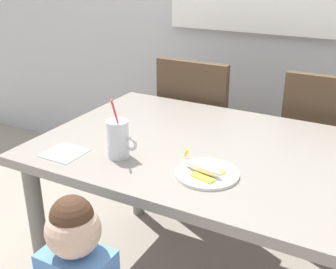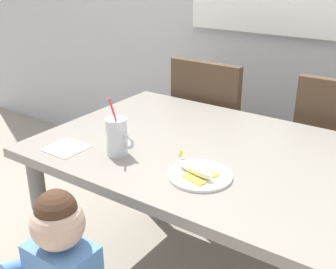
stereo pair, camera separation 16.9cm
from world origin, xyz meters
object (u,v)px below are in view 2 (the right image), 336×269
Objects in this scene: dining_chair_left at (213,128)px; paper_napkin at (66,148)px; snack_plate at (200,176)px; peeled_banana at (196,169)px; dining_table at (207,169)px; milk_cup at (117,139)px.

dining_chair_left is 6.40× the size of paper_napkin.
peeled_banana reaches higher than snack_plate.
paper_napkin is at bearing -170.60° from peeled_banana.
snack_plate is (0.10, -0.23, 0.10)m from dining_table.
snack_plate is at bearing 37.91° from peeled_banana.
dining_chair_left is at bearing 115.75° from snack_plate.
paper_napkin is (-0.57, -0.10, -0.00)m from snack_plate.
snack_plate reaches higher than paper_napkin.
dining_table is 5.58× the size of milk_cup.
dining_table is at bearing 116.63° from dining_chair_left.
snack_plate is at bearing 115.75° from dining_chair_left.
snack_plate is 0.03m from peeled_banana.
peeled_banana is (0.09, -0.24, 0.13)m from dining_table.
paper_napkin is (-0.47, -0.34, 0.10)m from dining_table.
snack_plate is (0.36, 0.03, -0.06)m from milk_cup.
peeled_banana is (0.35, 0.02, -0.04)m from milk_cup.
paper_napkin is (-0.56, -0.09, -0.03)m from peeled_banana.
snack_plate is 1.31× the size of peeled_banana.
peeled_banana reaches higher than paper_napkin.
dining_chair_left reaches higher than paper_napkin.
peeled_banana is (-0.01, -0.01, 0.03)m from snack_plate.
dining_chair_left is at bearing 82.22° from paper_napkin.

